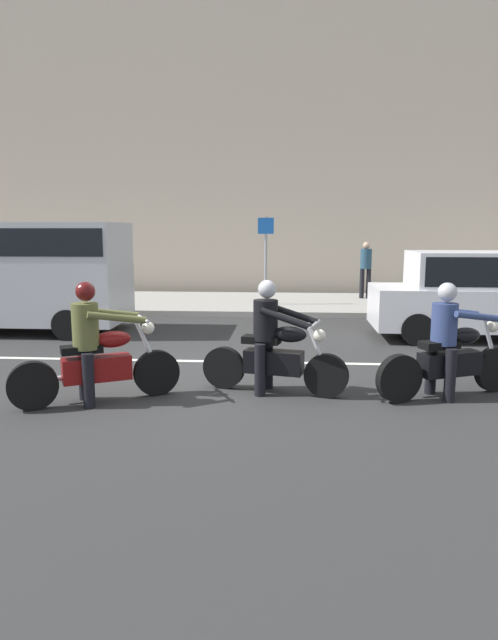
{
  "coord_description": "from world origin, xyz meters",
  "views": [
    {
      "loc": [
        1.26,
        -8.47,
        2.28
      ],
      "look_at": [
        0.66,
        -0.19,
        0.91
      ],
      "focal_mm": 31.52,
      "sensor_mm": 36.0,
      "label": 1
    }
  ],
  "objects_px": {
    "motorcycle_with_rider_black_leather": "(273,347)",
    "street_sign_post": "(266,252)",
    "motorcycle_with_rider_denim_blue": "(449,351)",
    "pedestrian_bystander": "(366,265)",
    "motorcycle_with_rider_olive": "(95,354)",
    "parked_hatchback_white": "(471,294)",
    "parked_van_silver": "(16,269)"
  },
  "relations": [
    {
      "from": "pedestrian_bystander",
      "to": "motorcycle_with_rider_olive",
      "type": "bearing_deg",
      "value": -115.06
    },
    {
      "from": "motorcycle_with_rider_denim_blue",
      "to": "street_sign_post",
      "type": "distance_m",
      "value": 8.68
    },
    {
      "from": "pedestrian_bystander",
      "to": "motorcycle_with_rider_denim_blue",
      "type": "bearing_deg",
      "value": -90.86
    },
    {
      "from": "motorcycle_with_rider_denim_blue",
      "to": "parked_van_silver",
      "type": "relative_size",
      "value": 0.45
    },
    {
      "from": "motorcycle_with_rider_olive",
      "to": "parked_van_silver",
      "type": "bearing_deg",
      "value": 125.16
    },
    {
      "from": "street_sign_post",
      "to": "pedestrian_bystander",
      "type": "relative_size",
      "value": 1.42
    },
    {
      "from": "motorcycle_with_rider_black_leather",
      "to": "pedestrian_bystander",
      "type": "relative_size",
      "value": 1.2
    },
    {
      "from": "parked_van_silver",
      "to": "pedestrian_bystander",
      "type": "bearing_deg",
      "value": 33.39
    },
    {
      "from": "motorcycle_with_rider_olive",
      "to": "motorcycle_with_rider_black_leather",
      "type": "bearing_deg",
      "value": 14.8
    },
    {
      "from": "motorcycle_with_rider_olive",
      "to": "pedestrian_bystander",
      "type": "distance_m",
      "value": 11.42
    },
    {
      "from": "motorcycle_with_rider_olive",
      "to": "parked_hatchback_white",
      "type": "height_order",
      "value": "parked_hatchback_white"
    },
    {
      "from": "motorcycle_with_rider_denim_blue",
      "to": "pedestrian_bystander",
      "type": "xyz_separation_m",
      "value": [
        0.15,
        9.76,
        0.5
      ]
    },
    {
      "from": "parked_hatchback_white",
      "to": "street_sign_post",
      "type": "distance_m",
      "value": 5.96
    },
    {
      "from": "pedestrian_bystander",
      "to": "street_sign_post",
      "type": "bearing_deg",
      "value": -151.62
    },
    {
      "from": "motorcycle_with_rider_olive",
      "to": "parked_hatchback_white",
      "type": "bearing_deg",
      "value": 37.36
    },
    {
      "from": "motorcycle_with_rider_black_leather",
      "to": "parked_van_silver",
      "type": "bearing_deg",
      "value": 143.33
    },
    {
      "from": "motorcycle_with_rider_denim_blue",
      "to": "pedestrian_bystander",
      "type": "height_order",
      "value": "pedestrian_bystander"
    },
    {
      "from": "motorcycle_with_rider_denim_blue",
      "to": "motorcycle_with_rider_black_leather",
      "type": "bearing_deg",
      "value": 179.39
    },
    {
      "from": "motorcycle_with_rider_denim_blue",
      "to": "street_sign_post",
      "type": "bearing_deg",
      "value": 109.2
    },
    {
      "from": "motorcycle_with_rider_denim_blue",
      "to": "street_sign_post",
      "type": "height_order",
      "value": "street_sign_post"
    },
    {
      "from": "motorcycle_with_rider_black_leather",
      "to": "parked_van_silver",
      "type": "distance_m",
      "value": 7.2
    },
    {
      "from": "motorcycle_with_rider_olive",
      "to": "parked_hatchback_white",
      "type": "relative_size",
      "value": 0.51
    },
    {
      "from": "parked_hatchback_white",
      "to": "parked_van_silver",
      "type": "xyz_separation_m",
      "value": [
        -9.69,
        0.11,
        0.45
      ]
    },
    {
      "from": "motorcycle_with_rider_black_leather",
      "to": "parked_hatchback_white",
      "type": "relative_size",
      "value": 0.52
    },
    {
      "from": "parked_van_silver",
      "to": "street_sign_post",
      "type": "bearing_deg",
      "value": 35.98
    },
    {
      "from": "motorcycle_with_rider_black_leather",
      "to": "parked_hatchback_white",
      "type": "xyz_separation_m",
      "value": [
        3.95,
        4.17,
        0.29
      ]
    },
    {
      "from": "motorcycle_with_rider_black_leather",
      "to": "pedestrian_bystander",
      "type": "bearing_deg",
      "value": 75.41
    },
    {
      "from": "motorcycle_with_rider_black_leather",
      "to": "street_sign_post",
      "type": "distance_m",
      "value": 8.19
    },
    {
      "from": "parked_hatchback_white",
      "to": "pedestrian_bystander",
      "type": "distance_m",
      "value": 5.75
    },
    {
      "from": "parked_van_silver",
      "to": "street_sign_post",
      "type": "xyz_separation_m",
      "value": [
        5.29,
        3.84,
        0.24
      ]
    },
    {
      "from": "motorcycle_with_rider_black_leather",
      "to": "pedestrian_bystander",
      "type": "xyz_separation_m",
      "value": [
        2.53,
        9.73,
        0.5
      ]
    },
    {
      "from": "parked_van_silver",
      "to": "pedestrian_bystander",
      "type": "height_order",
      "value": "parked_van_silver"
    }
  ]
}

